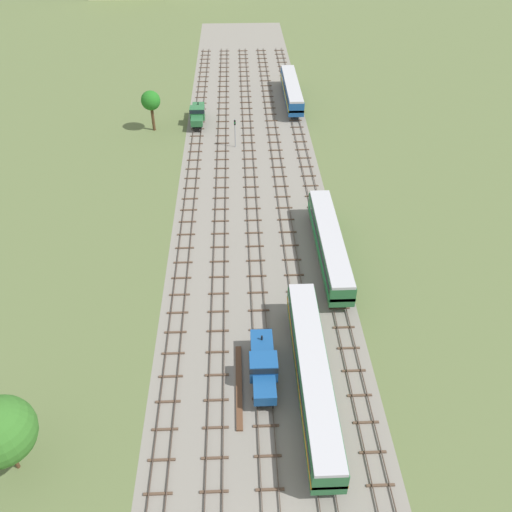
{
  "coord_description": "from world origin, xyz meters",
  "views": [
    {
      "loc": [
        -2.02,
        -17.46,
        42.14
      ],
      "look_at": [
        0.0,
        33.64,
        1.5
      ],
      "focal_mm": 37.05,
      "sensor_mm": 36.0,
      "label": 1
    }
  ],
  "objects_px": {
    "passenger_coach_centre_nearest": "(313,373)",
    "shunter_loco_centre_left_near": "(263,365)",
    "signal_post_nearest": "(235,130)",
    "diesel_railcar_centre_right_far": "(292,90)",
    "shunter_loco_far_left_midfar": "(198,113)",
    "diesel_railcar_centre_right_mid": "(329,243)"
  },
  "relations": [
    {
      "from": "passenger_coach_centre_nearest",
      "to": "shunter_loco_centre_left_near",
      "type": "bearing_deg",
      "value": 160.3
    },
    {
      "from": "signal_post_nearest",
      "to": "diesel_railcar_centre_right_far",
      "type": "bearing_deg",
      "value": 59.43
    },
    {
      "from": "shunter_loco_centre_left_near",
      "to": "diesel_railcar_centre_right_far",
      "type": "xyz_separation_m",
      "value": [
        9.18,
        69.56,
        0.59
      ]
    },
    {
      "from": "passenger_coach_centre_nearest",
      "to": "shunter_loco_far_left_midfar",
      "type": "relative_size",
      "value": 2.6
    },
    {
      "from": "diesel_railcar_centre_right_mid",
      "to": "signal_post_nearest",
      "type": "distance_m",
      "value": 33.59
    },
    {
      "from": "shunter_loco_centre_left_near",
      "to": "diesel_railcar_centre_right_far",
      "type": "relative_size",
      "value": 0.41
    },
    {
      "from": "passenger_coach_centre_nearest",
      "to": "shunter_loco_centre_left_near",
      "type": "xyz_separation_m",
      "value": [
        -4.59,
        1.64,
        -0.6
      ]
    },
    {
      "from": "diesel_railcar_centre_right_mid",
      "to": "diesel_railcar_centre_right_far",
      "type": "height_order",
      "value": "same"
    },
    {
      "from": "diesel_railcar_centre_right_far",
      "to": "signal_post_nearest",
      "type": "bearing_deg",
      "value": -120.57
    },
    {
      "from": "shunter_loco_centre_left_near",
      "to": "diesel_railcar_centre_right_far",
      "type": "bearing_deg",
      "value": 82.48
    },
    {
      "from": "passenger_coach_centre_nearest",
      "to": "shunter_loco_far_left_midfar",
      "type": "height_order",
      "value": "passenger_coach_centre_nearest"
    },
    {
      "from": "diesel_railcar_centre_right_mid",
      "to": "shunter_loco_far_left_midfar",
      "type": "relative_size",
      "value": 2.42
    },
    {
      "from": "diesel_railcar_centre_right_mid",
      "to": "diesel_railcar_centre_right_far",
      "type": "distance_m",
      "value": 51.0
    },
    {
      "from": "shunter_loco_centre_left_near",
      "to": "signal_post_nearest",
      "type": "bearing_deg",
      "value": 92.62
    },
    {
      "from": "shunter_loco_centre_left_near",
      "to": "shunter_loco_far_left_midfar",
      "type": "bearing_deg",
      "value": 98.71
    },
    {
      "from": "diesel_railcar_centre_right_mid",
      "to": "shunter_loco_centre_left_near",
      "type": "bearing_deg",
      "value": -116.32
    },
    {
      "from": "diesel_railcar_centre_right_mid",
      "to": "shunter_loco_far_left_midfar",
      "type": "height_order",
      "value": "diesel_railcar_centre_right_mid"
    },
    {
      "from": "diesel_railcar_centre_right_far",
      "to": "signal_post_nearest",
      "type": "height_order",
      "value": "signal_post_nearest"
    },
    {
      "from": "passenger_coach_centre_nearest",
      "to": "signal_post_nearest",
      "type": "bearing_deg",
      "value": 97.58
    },
    {
      "from": "shunter_loco_far_left_midfar",
      "to": "diesel_railcar_centre_right_far",
      "type": "xyz_separation_m",
      "value": [
        18.36,
        9.61,
        0.59
      ]
    },
    {
      "from": "shunter_loco_centre_left_near",
      "to": "signal_post_nearest",
      "type": "height_order",
      "value": "signal_post_nearest"
    },
    {
      "from": "passenger_coach_centre_nearest",
      "to": "shunter_loco_centre_left_near",
      "type": "distance_m",
      "value": 4.91
    }
  ]
}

